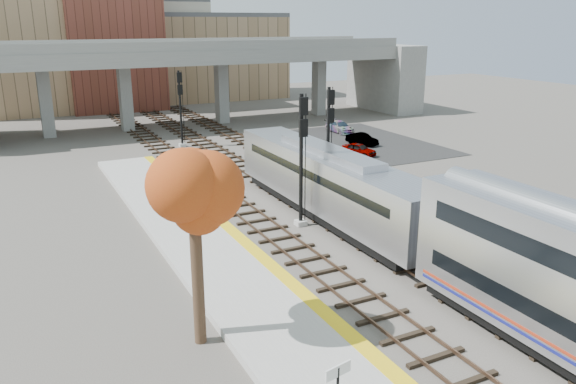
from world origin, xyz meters
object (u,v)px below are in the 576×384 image
locomotive (328,182)px  signal_mast_mid (328,143)px  tree (193,187)px  car_a (359,149)px  signal_mast_near (302,161)px  car_c (340,127)px  signal_mast_far (181,110)px  car_b (362,139)px

locomotive → signal_mast_mid: size_ratio=2.56×
tree → car_a: tree is taller
signal_mast_near → car_c: 29.14m
locomotive → tree: 15.41m
signal_mast_far → car_c: signal_mast_far is taller
car_a → signal_mast_near: bearing=-155.9°
signal_mast_far → signal_mast_mid: bearing=-78.5°
tree → car_a: bearing=45.7°
signal_mast_mid → tree: tree is taller
signal_mast_near → car_b: 23.29m
car_b → signal_mast_far: bearing=141.4°
locomotive → signal_mast_far: signal_mast_far is taller
car_a → car_c: car_c is taller
signal_mast_mid → signal_mast_far: signal_mast_mid is taller
signal_mast_far → car_c: size_ratio=1.75×
tree → car_b: 36.50m
signal_mast_mid → car_a: signal_mast_mid is taller
signal_mast_mid → signal_mast_far: size_ratio=1.04×
locomotive → car_a: bearing=49.9°
tree → signal_mast_far: bearing=74.6°
tree → car_a: (22.09, 22.64, -5.44)m
car_c → car_a: bearing=-113.6°
signal_mast_near → locomotive: bearing=14.1°
locomotive → car_c: locomotive is taller
car_a → car_b: car_b is taller
locomotive → signal_mast_mid: 4.22m
locomotive → tree: (-11.28, -9.80, 3.74)m
signal_mast_near → signal_mast_mid: bearing=43.8°
locomotive → car_b: size_ratio=5.66×
signal_mast_far → tree: bearing=-105.4°
signal_mast_far → car_a: (12.91, -10.68, -2.97)m
locomotive → signal_mast_far: bearing=95.1°
locomotive → signal_mast_mid: bearing=59.6°
signal_mast_far → car_b: size_ratio=2.12×
locomotive → signal_mast_near: bearing=-165.9°
car_b → car_c: bearing=63.1°
car_b → car_c: 6.60m
signal_mast_near → tree: bearing=-134.7°
signal_mast_mid → signal_mast_near: bearing=-136.2°
tree → car_c: size_ratio=1.99×
signal_mast_near → car_b: bearing=47.3°
locomotive → signal_mast_near: signal_mast_near is taller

